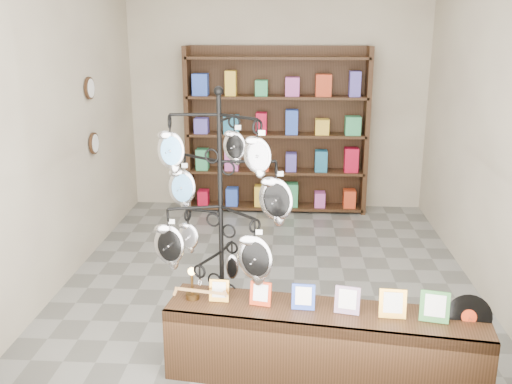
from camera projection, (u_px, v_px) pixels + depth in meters
The scene contains 6 objects.
ground at pixel (269, 279), 5.71m from camera, with size 5.00×5.00×0.00m, color slate.
room_envelope at pixel (271, 93), 5.20m from camera, with size 5.00×5.00×5.00m.
display_tree at pixel (221, 207), 4.11m from camera, with size 1.08×1.05×2.04m.
front_shelf at pixel (324, 345), 4.01m from camera, with size 2.25×0.75×0.78m.
back_shelving at pixel (277, 136), 7.62m from camera, with size 2.42×0.36×2.20m.
wall_clocks at pixel (92, 116), 6.18m from camera, with size 0.03×0.24×0.84m.
Camera 1 is at (0.19, -5.24, 2.43)m, focal length 40.00 mm.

